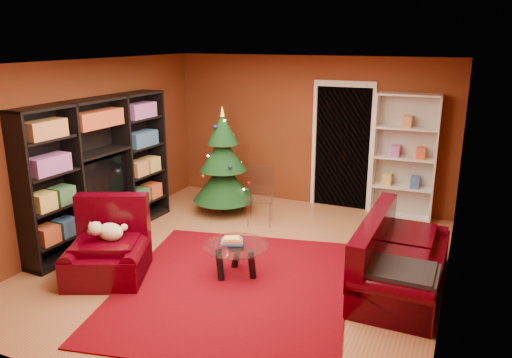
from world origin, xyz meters
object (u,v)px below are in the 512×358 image
at_px(media_unit, 99,171).
at_px(gift_box_teal, 239,197).
at_px(rug, 233,286).
at_px(white_bookshelf, 404,158).
at_px(acrylic_chair, 260,199).
at_px(armchair, 106,248).
at_px(sofa, 404,253).
at_px(gift_box_red, 244,201).
at_px(dog, 110,232).
at_px(christmas_tree, 223,162).
at_px(coffee_table, 236,260).

height_order(media_unit, gift_box_teal, media_unit).
height_order(rug, media_unit, media_unit).
distance_m(white_bookshelf, acrylic_chair, 2.42).
bearing_deg(media_unit, rug, -11.48).
distance_m(armchair, sofa, 3.60).
xyz_separation_m(media_unit, white_bookshelf, (3.94, 2.62, -0.01)).
height_order(gift_box_red, armchair, armchair).
bearing_deg(dog, christmas_tree, 62.23).
height_order(media_unit, christmas_tree, media_unit).
distance_m(rug, sofa, 2.07).
height_order(christmas_tree, white_bookshelf, white_bookshelf).
distance_m(christmas_tree, gift_box_teal, 0.86).
bearing_deg(rug, dog, -167.95).
height_order(white_bookshelf, acrylic_chair, white_bookshelf).
bearing_deg(armchair, gift_box_red, 59.08).
bearing_deg(armchair, rug, -9.31).
bearing_deg(gift_box_red, sofa, -32.93).
relative_size(media_unit, dog, 6.75).
relative_size(gift_box_teal, sofa, 0.14).
bearing_deg(rug, gift_box_teal, 113.97).
bearing_deg(coffee_table, sofa, 15.59).
distance_m(gift_box_red, coffee_table, 2.68).
relative_size(gift_box_red, armchair, 0.20).
bearing_deg(gift_box_red, gift_box_teal, 172.90).
distance_m(media_unit, gift_box_red, 2.67).
relative_size(christmas_tree, gift_box_red, 9.19).
bearing_deg(acrylic_chair, gift_box_teal, 119.51).
xyz_separation_m(gift_box_red, dog, (-0.38, -3.08, 0.49)).
distance_m(rug, gift_box_teal, 3.03).
xyz_separation_m(gift_box_red, acrylic_chair, (0.59, -0.65, 0.31)).
distance_m(armchair, dog, 0.21).
height_order(gift_box_red, sofa, sofa).
relative_size(gift_box_teal, armchair, 0.29).
height_order(gift_box_red, coffee_table, coffee_table).
distance_m(gift_box_teal, sofa, 3.65).
relative_size(rug, sofa, 1.55).
bearing_deg(acrylic_chair, coffee_table, -92.59).
bearing_deg(coffee_table, armchair, -155.17).
bearing_deg(coffee_table, rug, -72.22).
xyz_separation_m(media_unit, sofa, (4.29, 0.20, -0.60)).
xyz_separation_m(rug, white_bookshelf, (1.49, 3.25, 1.01)).
bearing_deg(rug, armchair, -165.82).
bearing_deg(gift_box_teal, coffee_table, -65.37).
relative_size(christmas_tree, armchair, 1.82).
xyz_separation_m(white_bookshelf, armchair, (-3.03, -3.64, -0.63)).
relative_size(gift_box_teal, dog, 0.72).
bearing_deg(gift_box_red, coffee_table, -67.22).
relative_size(coffee_table, acrylic_chair, 1.01).
distance_m(media_unit, christmas_tree, 2.05).
bearing_deg(gift_box_red, media_unit, -121.72).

